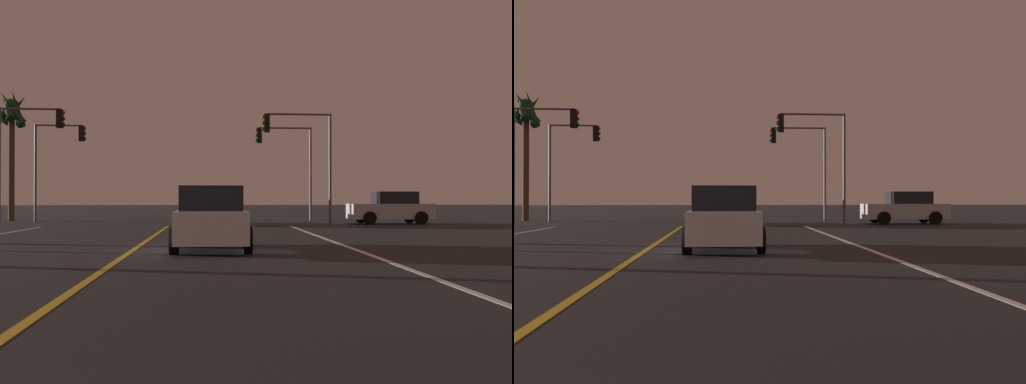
% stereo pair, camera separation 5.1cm
% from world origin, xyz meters
% --- Properties ---
extents(lane_edge_right, '(0.16, 32.66, 0.01)m').
position_xyz_m(lane_edge_right, '(5.93, 10.33, 0.00)').
color(lane_edge_right, silver).
rests_on(lane_edge_right, ground).
extents(lane_center_divider, '(0.16, 32.66, 0.01)m').
position_xyz_m(lane_center_divider, '(0.00, 10.33, 0.00)').
color(lane_center_divider, gold).
rests_on(lane_center_divider, ground).
extents(car_lead_same_lane, '(2.02, 4.30, 1.70)m').
position_xyz_m(car_lead_same_lane, '(2.07, 14.74, 0.82)').
color(car_lead_same_lane, black).
rests_on(car_lead_same_lane, ground).
extents(car_ahead_far, '(2.02, 4.30, 1.70)m').
position_xyz_m(car_ahead_far, '(1.99, 28.66, 0.82)').
color(car_ahead_far, black).
rests_on(car_ahead_far, ground).
extents(car_crossing_side, '(4.30, 2.02, 1.70)m').
position_xyz_m(car_crossing_side, '(11.56, 28.51, 0.82)').
color(car_crossing_side, black).
rests_on(car_crossing_side, ground).
extents(traffic_light_near_right, '(3.52, 0.36, 5.58)m').
position_xyz_m(traffic_light_near_right, '(6.36, 27.16, 4.16)').
color(traffic_light_near_right, '#4C4C51').
rests_on(traffic_light_near_right, ground).
extents(traffic_light_near_left, '(3.14, 0.36, 5.69)m').
position_xyz_m(traffic_light_near_left, '(-6.57, 27.16, 4.21)').
color(traffic_light_near_left, '#4C4C51').
rests_on(traffic_light_near_left, ground).
extents(traffic_light_far_right, '(3.40, 0.36, 5.58)m').
position_xyz_m(traffic_light_far_right, '(6.42, 32.66, 4.15)').
color(traffic_light_far_right, '#4C4C51').
rests_on(traffic_light_far_right, ground).
extents(traffic_light_far_left, '(2.93, 0.36, 5.60)m').
position_xyz_m(traffic_light_far_left, '(-6.66, 32.66, 4.14)').
color(traffic_light_far_left, '#4C4C51').
rests_on(traffic_light_far_left, ground).
extents(street_lamp_right_near, '(1.98, 0.44, 8.15)m').
position_xyz_m(street_lamp_right_near, '(7.75, 10.06, 5.14)').
color(street_lamp_right_near, '#4C4C51').
rests_on(street_lamp_right_near, ground).
extents(palm_tree_left_far, '(1.99, 1.96, 7.77)m').
position_xyz_m(palm_tree_left_far, '(-9.73, 33.82, 6.08)').
color(palm_tree_left_far, '#473826').
rests_on(palm_tree_left_far, ground).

